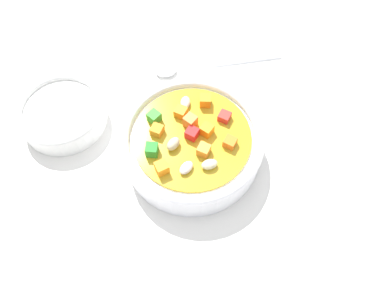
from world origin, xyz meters
TOP-DOWN VIEW (x-y plane):
  - ground_plane at (0.00, 0.00)cm, footprint 140.00×140.00cm
  - soup_bowl_main at (-0.01, 0.01)cm, footprint 18.30×18.30cm
  - spoon at (14.49, 4.70)cm, footprint 13.33×17.38cm
  - side_bowl_small at (-3.41, 18.38)cm, footprint 11.90×11.90cm

SIDE VIEW (x-z plane):
  - ground_plane at x=0.00cm, z-range -2.00..0.00cm
  - spoon at x=14.49cm, z-range -0.06..1.03cm
  - side_bowl_small at x=-3.41cm, z-range 0.07..3.62cm
  - soup_bowl_main at x=-0.01cm, z-range -0.34..5.77cm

